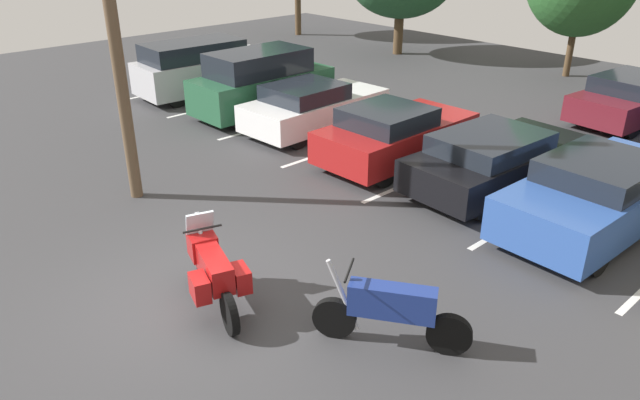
% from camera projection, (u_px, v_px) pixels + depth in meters
% --- Properties ---
extents(ground, '(44.00, 44.00, 0.10)m').
position_uv_depth(ground, '(196.00, 301.00, 9.68)').
color(ground, '#38383A').
extents(motorcycle_touring, '(2.04, 1.05, 1.35)m').
position_uv_depth(motorcycle_touring, '(213.00, 270.00, 9.28)').
color(motorcycle_touring, black).
rests_on(motorcycle_touring, ground).
extents(motorcycle_second, '(1.96, 1.35, 1.28)m').
position_uv_depth(motorcycle_second, '(390.00, 310.00, 8.39)').
color(motorcycle_second, black).
rests_on(motorcycle_second, ground).
extents(parking_stripes, '(19.13, 5.10, 0.01)m').
position_uv_depth(parking_stripes, '(392.00, 156.00, 15.33)').
color(parking_stripes, silver).
rests_on(parking_stripes, ground).
extents(car_silver, '(2.03, 4.81, 1.82)m').
position_uv_depth(car_silver, '(204.00, 67.00, 20.30)').
color(car_silver, '#B7B7BC').
rests_on(car_silver, ground).
extents(car_green, '(1.82, 4.39, 1.94)m').
position_uv_depth(car_green, '(261.00, 83.00, 18.27)').
color(car_green, '#235638').
rests_on(car_green, ground).
extents(car_white, '(2.01, 4.36, 1.38)m').
position_uv_depth(car_white, '(313.00, 107.00, 16.98)').
color(car_white, white).
rests_on(car_white, ground).
extents(car_red, '(1.96, 4.21, 1.44)m').
position_uv_depth(car_red, '(395.00, 134.00, 14.74)').
color(car_red, maroon).
rests_on(car_red, ground).
extents(car_black, '(2.19, 4.72, 1.34)m').
position_uv_depth(car_black, '(496.00, 159.00, 13.31)').
color(car_black, black).
rests_on(car_black, ground).
extents(car_blue, '(2.10, 4.94, 1.48)m').
position_uv_depth(car_blue, '(600.00, 193.00, 11.57)').
color(car_blue, '#2D519E').
rests_on(car_blue, ground).
extents(car_far_maroon, '(2.26, 4.70, 1.39)m').
position_uv_depth(car_far_maroon, '(634.00, 98.00, 17.72)').
color(car_far_maroon, maroon).
rests_on(car_far_maroon, ground).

